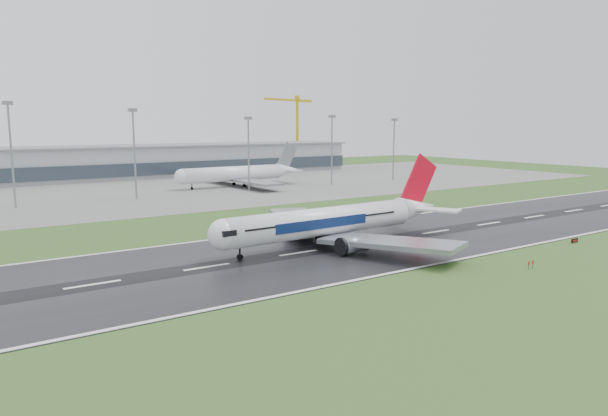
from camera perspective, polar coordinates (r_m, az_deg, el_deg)
ground at (r=123.01m, az=7.24°, el=-3.51°), size 520.00×520.00×0.00m
runway at (r=123.00m, az=7.24°, el=-3.49°), size 400.00×45.00×0.10m
apron at (r=231.06m, az=-13.53°, el=2.01°), size 400.00×130.00×0.08m
terminal at (r=287.28m, az=-17.77°, el=4.59°), size 240.00×36.00×15.00m
main_airliner at (r=118.10m, az=3.55°, el=0.53°), size 63.14×60.33×18.04m
parked_airliner at (r=232.95m, az=-6.93°, el=4.41°), size 61.81×57.86×17.50m
tower_crane at (r=346.77m, az=-0.70°, el=8.01°), size 43.00×16.33×43.96m
runway_sign at (r=134.50m, az=26.38°, el=-3.08°), size 2.31×0.51×1.04m
floodmast_1 at (r=191.73m, az=-28.18°, el=4.68°), size 0.64×0.64×31.83m
floodmast_2 at (r=199.09m, az=-17.25°, el=5.20°), size 0.64×0.64×30.28m
floodmast_3 at (r=216.13m, az=-5.79°, el=5.45°), size 0.64×0.64×27.79m
floodmast_4 at (r=237.85m, az=2.91°, el=5.90°), size 0.64×0.64×28.89m
floodmast_5 at (r=261.09m, az=9.33°, el=5.91°), size 0.64×0.64×27.67m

